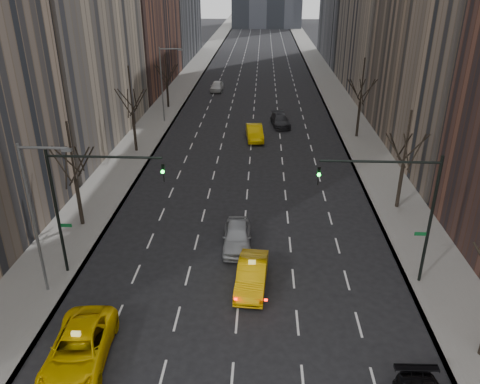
# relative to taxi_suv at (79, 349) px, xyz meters

# --- Properties ---
(sidewalk_left) EXTENTS (4.50, 320.00, 0.15)m
(sidewalk_left) POSITION_rel_taxi_suv_xyz_m (-4.95, 65.32, -0.74)
(sidewalk_left) COLOR slate
(sidewalk_left) RESTS_ON ground
(sidewalk_right) EXTENTS (4.50, 320.00, 0.15)m
(sidewalk_right) POSITION_rel_taxi_suv_xyz_m (19.55, 65.32, -0.74)
(sidewalk_right) COLOR slate
(sidewalk_right) RESTS_ON ground
(tree_lw_b) EXTENTS (3.36, 3.50, 7.82)m
(tree_lw_b) POSITION_rel_taxi_suv_xyz_m (-4.70, 13.32, 2.91)
(tree_lw_b) COLOR black
(tree_lw_b) RESTS_ON ground
(tree_lw_c) EXTENTS (3.36, 3.50, 8.74)m
(tree_lw_c) POSITION_rel_taxi_suv_xyz_m (-4.70, 29.32, 3.22)
(tree_lw_c) COLOR black
(tree_lw_c) RESTS_ON ground
(tree_lw_d) EXTENTS (3.36, 3.50, 7.36)m
(tree_lw_d) POSITION_rel_taxi_suv_xyz_m (-4.70, 47.32, 2.75)
(tree_lw_d) COLOR black
(tree_lw_d) RESTS_ON ground
(tree_rw_b) EXTENTS (3.36, 3.50, 7.82)m
(tree_rw_b) POSITION_rel_taxi_suv_xyz_m (19.30, 17.32, 2.91)
(tree_rw_b) COLOR black
(tree_rw_b) RESTS_ON ground
(tree_rw_c) EXTENTS (3.36, 3.50, 8.74)m
(tree_rw_c) POSITION_rel_taxi_suv_xyz_m (19.30, 35.32, 3.22)
(tree_rw_c) COLOR black
(tree_rw_c) RESTS_ON ground
(traffic_mast_left) EXTENTS (6.69, 0.39, 8.00)m
(traffic_mast_left) POSITION_rel_taxi_suv_xyz_m (-1.81, 7.32, 4.67)
(traffic_mast_left) COLOR black
(traffic_mast_left) RESTS_ON ground
(traffic_mast_right) EXTENTS (6.69, 0.39, 8.00)m
(traffic_mast_right) POSITION_rel_taxi_suv_xyz_m (16.40, 7.32, 4.67)
(traffic_mast_right) COLOR black
(traffic_mast_right) RESTS_ON ground
(streetlight_near) EXTENTS (2.83, 0.22, 9.00)m
(streetlight_near) POSITION_rel_taxi_suv_xyz_m (-3.54, 5.32, 4.81)
(streetlight_near) COLOR slate
(streetlight_near) RESTS_ON ground
(streetlight_far) EXTENTS (2.83, 0.22, 9.00)m
(streetlight_far) POSITION_rel_taxi_suv_xyz_m (-3.54, 40.32, 4.81)
(streetlight_far) COLOR slate
(streetlight_far) RESTS_ON ground
(taxi_suv) EXTENTS (3.15, 6.04, 1.63)m
(taxi_suv) POSITION_rel_taxi_suv_xyz_m (0.00, 0.00, 0.00)
(taxi_suv) COLOR #E5B904
(taxi_suv) RESTS_ON ground
(taxi_sedan) EXTENTS (2.01, 4.92, 1.59)m
(taxi_sedan) POSITION_rel_taxi_suv_xyz_m (8.02, 6.43, -0.02)
(taxi_sedan) COLOR #DB9F04
(taxi_sedan) RESTS_ON ground
(silver_sedan_ahead) EXTENTS (2.05, 4.78, 1.61)m
(silver_sedan_ahead) POSITION_rel_taxi_suv_xyz_m (6.91, 10.87, -0.01)
(silver_sedan_ahead) COLOR #94979C
(silver_sedan_ahead) RESTS_ON ground
(far_taxi) EXTENTS (2.24, 5.15, 1.65)m
(far_taxi) POSITION_rel_taxi_suv_xyz_m (7.63, 33.94, 0.01)
(far_taxi) COLOR #E9B904
(far_taxi) RESTS_ON ground
(far_suv_grey) EXTENTS (2.62, 5.13, 1.42)m
(far_suv_grey) POSITION_rel_taxi_suv_xyz_m (10.68, 39.32, -0.10)
(far_suv_grey) COLOR #292A2E
(far_suv_grey) RESTS_ON ground
(far_car_white) EXTENTS (1.99, 4.62, 1.55)m
(far_car_white) POSITION_rel_taxi_suv_xyz_m (1.12, 57.98, -0.04)
(far_car_white) COLOR silver
(far_car_white) RESTS_ON ground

